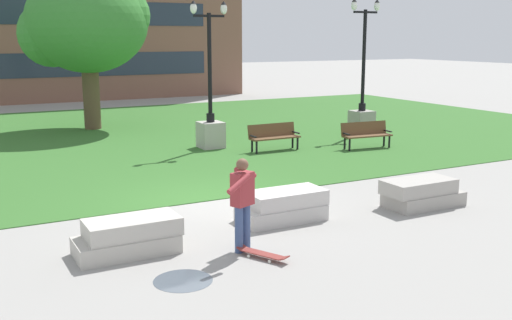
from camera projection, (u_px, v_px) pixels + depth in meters
ground_plane at (207, 202)px, 14.10m from camera, size 140.00×140.00×0.00m
grass_lawn at (102, 139)px, 22.74m from camera, size 40.00×20.00×0.02m
concrete_block_center at (129, 237)px, 10.68m from camera, size 1.85×0.90×0.64m
concrete_block_left at (283, 206)px, 12.61m from camera, size 1.83×0.90×0.64m
concrete_block_right at (421, 193)px, 13.64m from camera, size 1.90×0.90×0.64m
person_skateboarder at (242, 199)px, 10.65m from camera, size 1.03×1.01×1.71m
skateboard at (263, 254)px, 10.46m from camera, size 0.64×1.00×0.14m
puddle at (183, 281)px, 9.52m from camera, size 0.95×0.95×0.01m
park_bench_near_right at (366, 133)px, 20.71m from camera, size 1.84×0.70×0.90m
park_bench_far_left at (274, 135)px, 20.29m from camera, size 1.81×0.55×0.90m
lamp_post_right at (362, 107)px, 23.85m from camera, size 1.32×0.80×5.23m
lamp_post_center at (211, 119)px, 20.69m from camera, size 1.32×0.80×4.98m
tree_near_right at (86, 23)px, 24.34m from camera, size 5.15×4.90×6.49m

